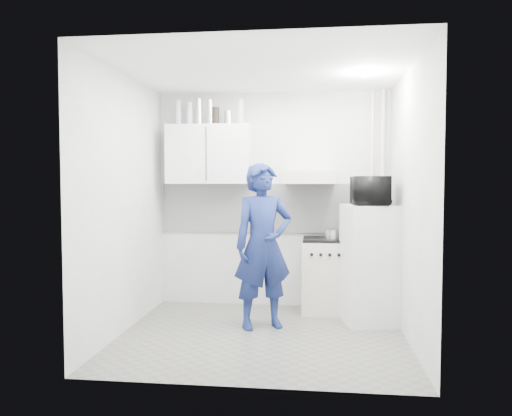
# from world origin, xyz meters

# --- Properties ---
(floor) EXTENTS (2.80, 2.80, 0.00)m
(floor) POSITION_xyz_m (0.00, 0.00, 0.00)
(floor) COLOR #69675B
(floor) RESTS_ON ground
(ceiling) EXTENTS (2.80, 2.80, 0.00)m
(ceiling) POSITION_xyz_m (0.00, 0.00, 2.60)
(ceiling) COLOR white
(ceiling) RESTS_ON wall_back
(wall_back) EXTENTS (2.80, 0.00, 2.80)m
(wall_back) POSITION_xyz_m (0.00, 1.25, 1.30)
(wall_back) COLOR silver
(wall_back) RESTS_ON floor
(wall_left) EXTENTS (0.00, 2.60, 2.60)m
(wall_left) POSITION_xyz_m (-1.40, 0.00, 1.30)
(wall_left) COLOR silver
(wall_left) RESTS_ON floor
(wall_right) EXTENTS (0.00, 2.60, 2.60)m
(wall_right) POSITION_xyz_m (1.40, 0.00, 1.30)
(wall_right) COLOR silver
(wall_right) RESTS_ON floor
(person) EXTENTS (0.74, 0.63, 1.72)m
(person) POSITION_xyz_m (-0.02, 0.29, 0.86)
(person) COLOR navy
(person) RESTS_ON floor
(stove) EXTENTS (0.52, 0.52, 0.84)m
(stove) POSITION_xyz_m (0.63, 1.00, 0.42)
(stove) COLOR beige
(stove) RESTS_ON floor
(fridge) EXTENTS (0.63, 0.63, 1.28)m
(fridge) POSITION_xyz_m (1.10, 0.58, 0.64)
(fridge) COLOR white
(fridge) RESTS_ON floor
(stove_top) EXTENTS (0.50, 0.50, 0.03)m
(stove_top) POSITION_xyz_m (0.63, 1.00, 0.85)
(stove_top) COLOR black
(stove_top) RESTS_ON stove
(saucepan) EXTENTS (0.19, 0.19, 0.10)m
(saucepan) POSITION_xyz_m (0.73, 0.97, 0.92)
(saucepan) COLOR silver
(saucepan) RESTS_ON stove_top
(microwave) EXTENTS (0.57, 0.39, 0.31)m
(microwave) POSITION_xyz_m (1.10, 0.58, 1.43)
(microwave) COLOR black
(microwave) RESTS_ON fridge
(bottle_a) EXTENTS (0.07, 0.07, 0.30)m
(bottle_a) POSITION_xyz_m (-1.13, 1.07, 2.35)
(bottle_a) COLOR #B2B7BC
(bottle_a) RESTS_ON upper_cabinet
(bottle_b) EXTENTS (0.07, 0.07, 0.28)m
(bottle_b) POSITION_xyz_m (-0.99, 1.07, 2.34)
(bottle_b) COLOR #B2B7BC
(bottle_b) RESTS_ON upper_cabinet
(bottle_c) EXTENTS (0.08, 0.08, 0.32)m
(bottle_c) POSITION_xyz_m (-0.87, 1.07, 2.36)
(bottle_c) COLOR silver
(bottle_c) RESTS_ON upper_cabinet
(bottle_d) EXTENTS (0.07, 0.07, 0.30)m
(bottle_d) POSITION_xyz_m (-0.74, 1.07, 2.35)
(bottle_d) COLOR silver
(bottle_d) RESTS_ON upper_cabinet
(canister_a) EXTENTS (0.08, 0.08, 0.21)m
(canister_a) POSITION_xyz_m (-0.67, 1.07, 2.31)
(canister_a) COLOR black
(canister_a) RESTS_ON upper_cabinet
(canister_b) EXTENTS (0.09, 0.09, 0.17)m
(canister_b) POSITION_xyz_m (-0.52, 1.07, 2.28)
(canister_b) COLOR silver
(canister_b) RESTS_ON upper_cabinet
(bottle_e) EXTENTS (0.08, 0.08, 0.30)m
(bottle_e) POSITION_xyz_m (-0.37, 1.07, 2.35)
(bottle_e) COLOR #B2B7BC
(bottle_e) RESTS_ON upper_cabinet
(upper_cabinet) EXTENTS (1.00, 0.35, 0.70)m
(upper_cabinet) POSITION_xyz_m (-0.75, 1.07, 1.85)
(upper_cabinet) COLOR white
(upper_cabinet) RESTS_ON wall_back
(range_hood) EXTENTS (0.60, 0.50, 0.14)m
(range_hood) POSITION_xyz_m (0.45, 1.00, 1.57)
(range_hood) COLOR beige
(range_hood) RESTS_ON wall_back
(backsplash) EXTENTS (2.74, 0.03, 0.60)m
(backsplash) POSITION_xyz_m (0.00, 1.24, 1.20)
(backsplash) COLOR white
(backsplash) RESTS_ON wall_back
(pipe_a) EXTENTS (0.05, 0.05, 2.60)m
(pipe_a) POSITION_xyz_m (1.30, 1.17, 1.30)
(pipe_a) COLOR beige
(pipe_a) RESTS_ON floor
(pipe_b) EXTENTS (0.04, 0.04, 2.60)m
(pipe_b) POSITION_xyz_m (1.18, 1.17, 1.30)
(pipe_b) COLOR beige
(pipe_b) RESTS_ON floor
(ceiling_spot_fixture) EXTENTS (0.10, 0.10, 0.02)m
(ceiling_spot_fixture) POSITION_xyz_m (1.00, 0.20, 2.57)
(ceiling_spot_fixture) COLOR white
(ceiling_spot_fixture) RESTS_ON ceiling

